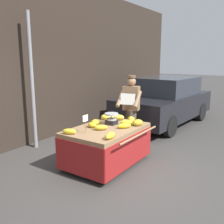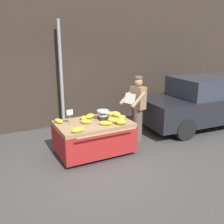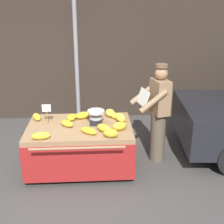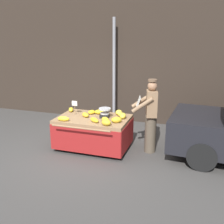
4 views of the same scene
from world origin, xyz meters
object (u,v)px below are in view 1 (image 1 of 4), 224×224
price_sign (85,120)px  banana_bunch_2 (124,126)px  street_pole (32,82)px  banana_bunch_10 (106,117)px  parked_car (165,101)px  banana_bunch_11 (118,117)px  banana_bunch_6 (101,127)px  vendor_person (131,110)px  banana_bunch_0 (69,131)px  banana_bunch_1 (95,122)px  banana_cart (107,138)px  banana_bunch_8 (110,136)px  banana_bunch_7 (92,125)px  weighing_scale (112,119)px  banana_bunch_5 (138,123)px  banana_bunch_3 (112,118)px  banana_bunch_9 (127,122)px  banana_bunch_4 (131,119)px

price_sign → banana_bunch_2: price_sign is taller
street_pole → banana_bunch_10: 1.89m
street_pole → parked_car: bearing=-23.3°
banana_bunch_11 → parked_car: bearing=3.0°
banana_bunch_6 → vendor_person: bearing=7.9°
banana_bunch_0 → banana_bunch_1: (0.78, 0.02, 0.00)m
price_sign → vendor_person: 1.85m
banana_cart → banana_bunch_0: bearing=157.3°
banana_bunch_8 → banana_bunch_7: bearing=60.5°
banana_bunch_0 → weighing_scale: bearing=-13.5°
banana_bunch_6 → banana_bunch_10: size_ratio=1.19×
banana_bunch_5 → banana_bunch_10: banana_bunch_5 is taller
banana_bunch_3 → vendor_person: 0.74m
banana_bunch_11 → banana_bunch_3: bearing=127.8°
weighing_scale → banana_bunch_5: weighing_scale is taller
banana_bunch_5 → banana_bunch_6: banana_bunch_5 is taller
banana_bunch_8 → vendor_person: bearing=19.6°
banana_bunch_7 → banana_bunch_2: bearing=-62.1°
banana_bunch_5 → banana_bunch_9: size_ratio=0.85×
price_sign → banana_bunch_6: (0.33, -0.11, -0.20)m
banana_cart → banana_bunch_2: banana_bunch_2 is taller
banana_bunch_2 → weighing_scale: bearing=73.0°
weighing_scale → price_sign: bearing=177.3°
banana_bunch_1 → parked_car: parked_car is taller
banana_bunch_4 → parked_car: bearing=9.5°
banana_bunch_3 → banana_bunch_5: bearing=-98.7°
banana_bunch_1 → banana_bunch_11: bearing=-13.5°
price_sign → banana_bunch_10: bearing=15.5°
banana_bunch_5 → banana_bunch_6: bearing=147.4°
banana_bunch_5 → banana_bunch_7: size_ratio=1.09×
banana_bunch_6 → banana_bunch_9: size_ratio=0.99×
parked_car → banana_bunch_10: bearing=179.0°
banana_bunch_2 → banana_bunch_6: size_ratio=1.11×
banana_bunch_8 → price_sign: bearing=88.2°
vendor_person → price_sign: bearing=-176.7°
banana_bunch_5 → vendor_person: 1.06m
street_pole → parked_car: (3.90, -1.68, -0.82)m
vendor_person → banana_bunch_2: bearing=-156.0°
parked_car → banana_cart: bearing=-175.0°
parked_car → banana_bunch_3: bearing=-179.1°
banana_bunch_8 → parked_car: bearing=10.3°
banana_bunch_4 → banana_bunch_11: banana_bunch_4 is taller
banana_bunch_2 → banana_bunch_6: bearing=138.7°
banana_bunch_5 → banana_bunch_9: 0.23m
banana_bunch_10 → price_sign: bearing=-164.5°
vendor_person → banana_bunch_10: bearing=167.2°
street_pole → price_sign: street_pole is taller
banana_bunch_1 → parked_car: 3.74m
price_sign → parked_car: bearing=3.1°
banana_bunch_1 → banana_bunch_4: size_ratio=1.07×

